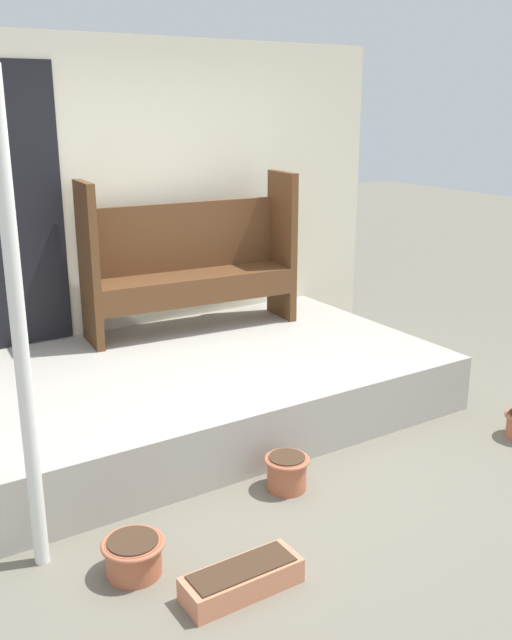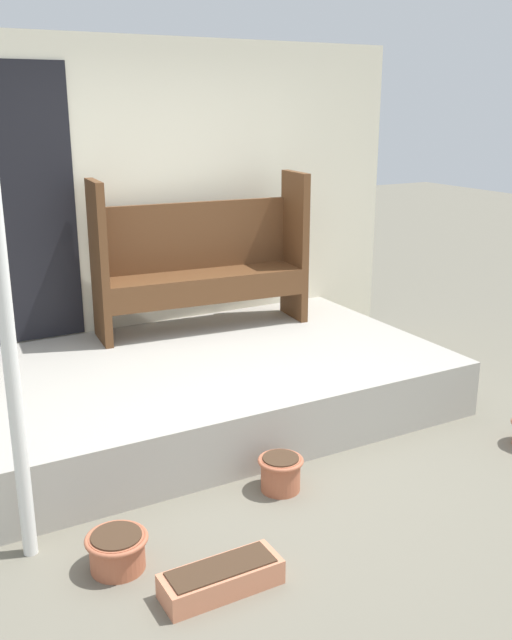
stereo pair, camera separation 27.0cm
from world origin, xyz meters
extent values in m
plane|color=#706B5B|center=(0.00, 0.00, 0.00)|extent=(24.00, 24.00, 0.00)
cube|color=#A8A399|center=(0.02, 1.00, 0.20)|extent=(3.38, 2.00, 0.40)
cube|color=beige|center=(0.02, 2.03, 1.30)|extent=(4.58, 0.06, 2.60)
cube|color=black|center=(-0.91, 1.99, 1.41)|extent=(0.80, 0.02, 2.00)
cylinder|color=white|center=(-1.41, -0.12, 1.14)|extent=(0.07, 0.07, 2.27)
cube|color=brown|center=(-0.44, 1.73, 1.00)|extent=(0.10, 0.40, 1.20)
cube|color=brown|center=(1.16, 1.58, 1.00)|extent=(0.10, 0.40, 1.20)
cube|color=brown|center=(0.36, 1.65, 0.82)|extent=(1.57, 0.54, 0.04)
cube|color=brown|center=(0.35, 1.47, 0.72)|extent=(1.54, 0.17, 0.16)
cube|color=brown|center=(0.38, 1.83, 1.11)|extent=(1.54, 0.18, 0.53)
cylinder|color=#B26042|center=(-1.08, -0.45, 0.09)|extent=(0.26, 0.26, 0.17)
torus|color=#B26042|center=(-1.08, -0.45, 0.16)|extent=(0.30, 0.30, 0.02)
cylinder|color=#422D1E|center=(-1.08, -0.45, 0.18)|extent=(0.24, 0.24, 0.01)
cylinder|color=#B26042|center=(-0.03, -0.21, 0.10)|extent=(0.22, 0.22, 0.20)
torus|color=#B26042|center=(-0.03, -0.21, 0.18)|extent=(0.26, 0.26, 0.02)
cylinder|color=#422D1E|center=(-0.03, -0.21, 0.20)|extent=(0.21, 0.21, 0.01)
cube|color=tan|center=(-0.72, -0.83, 0.06)|extent=(0.56, 0.20, 0.12)
cube|color=#422D1E|center=(-0.72, -0.83, 0.12)|extent=(0.49, 0.17, 0.01)
camera|label=1|loc=(-2.14, -3.16, 2.12)|focal=40.00mm
camera|label=2|loc=(-1.91, -3.30, 2.12)|focal=40.00mm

